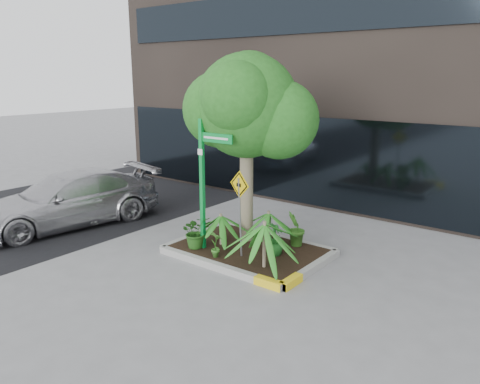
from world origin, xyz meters
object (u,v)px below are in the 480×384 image
Objects in this scene: tree at (247,106)px; street_sign_post at (206,172)px; parked_car at (68,199)px; cattle_sign at (240,199)px.

tree reaches higher than street_sign_post.
parked_car is 1.61× the size of street_sign_post.
tree is 5.54m from parked_car.
parked_car is at bearing -160.56° from tree.
parked_car is 5.28m from cattle_sign.
street_sign_post is at bearing -166.69° from cattle_sign.
cattle_sign is (5.18, 0.70, 0.70)m from parked_car.
street_sign_post is (-0.37, -0.96, -1.37)m from tree.
tree reaches higher than cattle_sign.
tree is at bearing 68.25° from street_sign_post.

